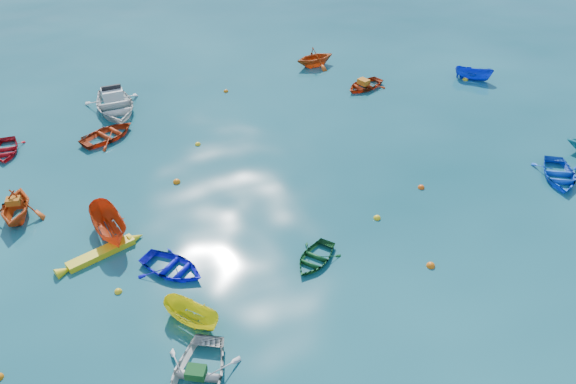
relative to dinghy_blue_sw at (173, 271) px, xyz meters
name	(u,v)px	position (x,y,z in m)	size (l,w,h in m)	color
ground	(341,262)	(6.46, -2.63, 0.00)	(160.00, 160.00, 0.00)	#093842
dinghy_blue_sw	(173,271)	(0.00, 0.00, 0.00)	(2.05, 2.87, 0.60)	#1110CB
dinghy_blue_se	(558,178)	(19.52, -2.14, 0.00)	(2.31, 3.23, 0.67)	blue
dinghy_orange_w	(19,217)	(-5.32, 6.59, 0.00)	(2.50, 2.90, 1.52)	#CB4713
sampan_yellow_mid	(193,322)	(-0.13, -2.98, 0.00)	(0.94, 2.49, 0.96)	yellow
dinghy_green_e	(314,261)	(5.50, -2.05, 0.00)	(1.74, 2.43, 0.50)	#10451C
dinghy_red_nw	(109,138)	(-0.05, 12.10, 0.00)	(2.31, 3.23, 0.67)	#AB2E0E
sampan_orange_n	(112,235)	(-1.75, 3.42, 0.00)	(1.24, 3.29, 1.27)	#C63B12
dinghy_red_ne	(364,88)	(16.48, 11.23, 0.00)	(2.06, 2.87, 0.60)	#A72E0D
sampan_blue_far	(472,80)	(23.82, 9.07, 0.00)	(0.94, 2.50, 0.97)	#0F2DC1
dinghy_red_far	(6,153)	(-5.39, 12.98, 0.00)	(1.92, 2.68, 0.56)	#A40D16
dinghy_orange_far	(315,66)	(15.30, 15.89, 0.00)	(2.44, 2.83, 1.49)	#BD4811
kayak_yellow	(102,255)	(-2.41, 2.25, 0.00)	(0.53, 3.62, 0.36)	yellow
motorboat_white	(116,111)	(1.03, 15.29, 0.00)	(3.36, 4.70, 1.57)	silver
tarp_green_a	(196,372)	(-0.83, -5.52, 0.53)	(0.65, 0.49, 0.32)	#12481B
tarp_orange_a	(13,201)	(-5.31, 6.64, 0.91)	(0.60, 0.46, 0.29)	#B35812
tarp_orange_b	(364,82)	(16.38, 11.20, 0.47)	(0.70, 0.53, 0.34)	orange
buoy_or_b	(431,266)	(9.65, -4.47, 0.00)	(0.37, 0.37, 0.37)	orange
buoy_ye_b	(118,292)	(-2.26, -0.20, 0.00)	(0.31, 0.31, 0.31)	gold
buoy_or_c	(177,182)	(2.06, 6.10, 0.00)	(0.38, 0.38, 0.38)	orange
buoy_ye_c	(377,218)	(9.45, -0.82, 0.00)	(0.34, 0.34, 0.34)	yellow
buoy_or_d	(421,188)	(12.77, 0.25, 0.00)	(0.33, 0.33, 0.33)	#EE500C
buoy_ye_d	(198,145)	(4.22, 9.14, 0.00)	(0.32, 0.32, 0.32)	yellow
buoy_or_e	(226,92)	(8.07, 14.76, 0.00)	(0.31, 0.31, 0.31)	#D3680B
buoy_ye_e	(465,80)	(23.35, 9.25, 0.00)	(0.37, 0.37, 0.37)	yellow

